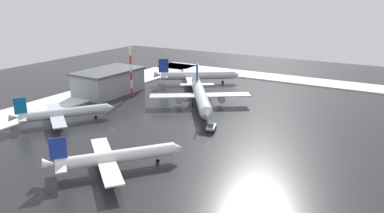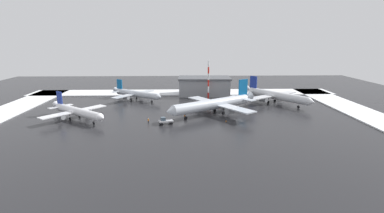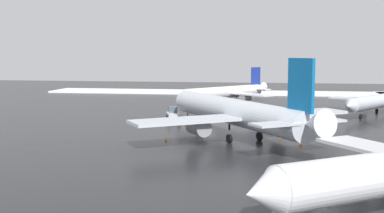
{
  "view_description": "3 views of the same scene",
  "coord_description": "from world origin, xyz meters",
  "px_view_note": "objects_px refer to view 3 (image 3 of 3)",
  "views": [
    {
      "loc": [
        89.61,
        50.19,
        35.61
      ],
      "look_at": [
        -1.65,
        -2.99,
        3.51
      ],
      "focal_mm": 35.0,
      "sensor_mm": 36.0,
      "label": 1
    },
    {
      "loc": [
        -0.34,
        100.8,
        27.57
      ],
      "look_at": [
        -3.66,
        -6.86,
        2.74
      ],
      "focal_mm": 28.0,
      "sensor_mm": 36.0,
      "label": 2
    },
    {
      "loc": [
        -80.36,
        -10.32,
        12.45
      ],
      "look_at": [
        -7.14,
        1.58,
        4.1
      ],
      "focal_mm": 45.0,
      "sensor_mm": 36.0,
      "label": 3
    }
  ],
  "objects_px": {
    "airplane_parked_starboard": "(236,112)",
    "ground_crew_by_nose_gear": "(188,112)",
    "pushback_tug": "(173,114)",
    "traffic_cone_near_nose": "(280,136)",
    "airplane_parked_portside": "(382,101)",
    "traffic_cone_mid_line": "(166,139)",
    "traffic_cone_wingtip_side": "(301,143)",
    "ground_crew_beside_wing": "(202,121)",
    "airplane_foreground_jet": "(226,92)"
  },
  "relations": [
    {
      "from": "airplane_parked_starboard",
      "to": "ground_crew_by_nose_gear",
      "type": "bearing_deg",
      "value": -8.43
    },
    {
      "from": "pushback_tug",
      "to": "traffic_cone_near_nose",
      "type": "relative_size",
      "value": 9.19
    },
    {
      "from": "airplane_parked_portside",
      "to": "pushback_tug",
      "type": "xyz_separation_m",
      "value": [
        -15.2,
        39.79,
        -1.55
      ]
    },
    {
      "from": "ground_crew_by_nose_gear",
      "to": "traffic_cone_mid_line",
      "type": "distance_m",
      "value": 25.99
    },
    {
      "from": "airplane_parked_starboard",
      "to": "pushback_tug",
      "type": "xyz_separation_m",
      "value": [
        17.22,
        12.72,
        -2.62
      ]
    },
    {
      "from": "airplane_parked_starboard",
      "to": "traffic_cone_wingtip_side",
      "type": "relative_size",
      "value": 63.19
    },
    {
      "from": "ground_crew_by_nose_gear",
      "to": "traffic_cone_wingtip_side",
      "type": "distance_m",
      "value": 32.85
    },
    {
      "from": "traffic_cone_mid_line",
      "to": "airplane_parked_starboard",
      "type": "bearing_deg",
      "value": -72.41
    },
    {
      "from": "ground_crew_beside_wing",
      "to": "ground_crew_by_nose_gear",
      "type": "xyz_separation_m",
      "value": [
        12.05,
        4.55,
        0.0
      ]
    },
    {
      "from": "ground_crew_beside_wing",
      "to": "ground_crew_by_nose_gear",
      "type": "distance_m",
      "value": 12.89
    },
    {
      "from": "airplane_parked_portside",
      "to": "ground_crew_by_nose_gear",
      "type": "relative_size",
      "value": 14.51
    },
    {
      "from": "ground_crew_beside_wing",
      "to": "traffic_cone_near_nose",
      "type": "relative_size",
      "value": 3.11
    },
    {
      "from": "ground_crew_beside_wing",
      "to": "traffic_cone_mid_line",
      "type": "bearing_deg",
      "value": -97.52
    },
    {
      "from": "airplane_foreground_jet",
      "to": "traffic_cone_mid_line",
      "type": "bearing_deg",
      "value": 34.96
    },
    {
      "from": "airplane_parked_portside",
      "to": "traffic_cone_wingtip_side",
      "type": "height_order",
      "value": "airplane_parked_portside"
    },
    {
      "from": "pushback_tug",
      "to": "traffic_cone_mid_line",
      "type": "height_order",
      "value": "pushback_tug"
    },
    {
      "from": "traffic_cone_near_nose",
      "to": "traffic_cone_mid_line",
      "type": "relative_size",
      "value": 1.0
    },
    {
      "from": "ground_crew_by_nose_gear",
      "to": "traffic_cone_near_nose",
      "type": "bearing_deg",
      "value": -91.55
    },
    {
      "from": "ground_crew_by_nose_gear",
      "to": "traffic_cone_near_nose",
      "type": "relative_size",
      "value": 3.11
    },
    {
      "from": "traffic_cone_wingtip_side",
      "to": "pushback_tug",
      "type": "bearing_deg",
      "value": 46.78
    },
    {
      "from": "airplane_parked_starboard",
      "to": "ground_crew_beside_wing",
      "type": "relative_size",
      "value": 20.32
    },
    {
      "from": "airplane_parked_portside",
      "to": "traffic_cone_mid_line",
      "type": "xyz_separation_m",
      "value": [
        -35.5,
        36.77,
        -2.56
      ]
    },
    {
      "from": "airplane_parked_portside",
      "to": "ground_crew_beside_wing",
      "type": "bearing_deg",
      "value": -21.4
    },
    {
      "from": "airplane_parked_starboard",
      "to": "traffic_cone_near_nose",
      "type": "xyz_separation_m",
      "value": [
        1.74,
        -6.3,
        -3.63
      ]
    },
    {
      "from": "airplane_foreground_jet",
      "to": "traffic_cone_near_nose",
      "type": "relative_size",
      "value": 44.08
    },
    {
      "from": "airplane_parked_starboard",
      "to": "airplane_foreground_jet",
      "type": "distance_m",
      "value": 48.1
    },
    {
      "from": "airplane_parked_starboard",
      "to": "traffic_cone_mid_line",
      "type": "relative_size",
      "value": 63.19
    },
    {
      "from": "pushback_tug",
      "to": "traffic_cone_wingtip_side",
      "type": "distance_m",
      "value": 29.79
    },
    {
      "from": "pushback_tug",
      "to": "ground_crew_beside_wing",
      "type": "height_order",
      "value": "pushback_tug"
    },
    {
      "from": "traffic_cone_near_nose",
      "to": "airplane_parked_portside",
      "type": "bearing_deg",
      "value": -34.1
    },
    {
      "from": "airplane_parked_portside",
      "to": "traffic_cone_near_nose",
      "type": "xyz_separation_m",
      "value": [
        -30.69,
        20.77,
        -2.56
      ]
    },
    {
      "from": "ground_crew_by_nose_gear",
      "to": "traffic_cone_wingtip_side",
      "type": "bearing_deg",
      "value": -93.36
    },
    {
      "from": "ground_crew_beside_wing",
      "to": "traffic_cone_wingtip_side",
      "type": "bearing_deg",
      "value": -36.59
    },
    {
      "from": "airplane_parked_portside",
      "to": "traffic_cone_wingtip_side",
      "type": "distance_m",
      "value": 40.01
    },
    {
      "from": "airplane_foreground_jet",
      "to": "airplane_parked_portside",
      "type": "relative_size",
      "value": 0.98
    },
    {
      "from": "airplane_parked_portside",
      "to": "traffic_cone_wingtip_side",
      "type": "bearing_deg",
      "value": 8.87
    },
    {
      "from": "pushback_tug",
      "to": "traffic_cone_wingtip_side",
      "type": "relative_size",
      "value": 9.19
    },
    {
      "from": "ground_crew_by_nose_gear",
      "to": "traffic_cone_near_nose",
      "type": "xyz_separation_m",
      "value": [
        -21.14,
        -17.33,
        -0.7
      ]
    },
    {
      "from": "pushback_tug",
      "to": "traffic_cone_near_nose",
      "type": "distance_m",
      "value": 24.55
    },
    {
      "from": "pushback_tug",
      "to": "ground_crew_beside_wing",
      "type": "distance_m",
      "value": 8.95
    },
    {
      "from": "ground_crew_by_nose_gear",
      "to": "traffic_cone_mid_line",
      "type": "height_order",
      "value": "ground_crew_by_nose_gear"
    },
    {
      "from": "traffic_cone_near_nose",
      "to": "traffic_cone_mid_line",
      "type": "bearing_deg",
      "value": 106.75
    },
    {
      "from": "pushback_tug",
      "to": "airplane_foreground_jet",
      "type": "bearing_deg",
      "value": -30.75
    },
    {
      "from": "airplane_parked_starboard",
      "to": "traffic_cone_mid_line",
      "type": "distance_m",
      "value": 10.8
    },
    {
      "from": "airplane_foreground_jet",
      "to": "ground_crew_beside_wing",
      "type": "xyz_separation_m",
      "value": [
        -36.92,
        0.7,
        -1.9
      ]
    },
    {
      "from": "pushback_tug",
      "to": "traffic_cone_mid_line",
      "type": "bearing_deg",
      "value": 170.53
    },
    {
      "from": "traffic_cone_mid_line",
      "to": "traffic_cone_wingtip_side",
      "type": "distance_m",
      "value": 18.68
    },
    {
      "from": "airplane_parked_starboard",
      "to": "airplane_parked_portside",
      "type": "height_order",
      "value": "airplane_parked_starboard"
    },
    {
      "from": "airplane_parked_starboard",
      "to": "traffic_cone_mid_line",
      "type": "height_order",
      "value": "airplane_parked_starboard"
    },
    {
      "from": "ground_crew_beside_wing",
      "to": "airplane_parked_starboard",
      "type": "bearing_deg",
      "value": -53.56
    }
  ]
}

